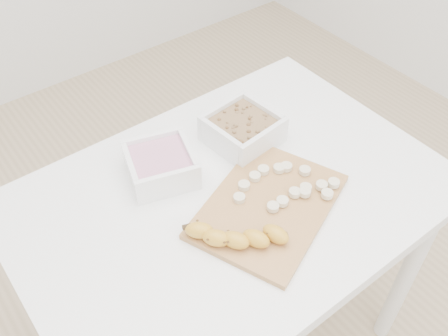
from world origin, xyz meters
TOP-DOWN VIEW (x-y plane):
  - table at (0.00, 0.00)m, footprint 1.00×0.70m
  - bowl_yogurt at (-0.10, 0.15)m, footprint 0.19×0.19m
  - bowl_granola at (0.14, 0.13)m, footprint 0.18×0.18m
  - cutting_board at (0.04, -0.09)m, footprint 0.42×0.36m
  - banana at (-0.08, -0.13)m, footprint 0.17×0.20m
  - banana_slices at (0.10, -0.08)m, footprint 0.23×0.18m

SIDE VIEW (x-z plane):
  - table at x=0.00m, z-range 0.28..1.03m
  - cutting_board at x=0.04m, z-range 0.75..0.76m
  - banana_slices at x=0.10m, z-range 0.76..0.78m
  - banana at x=-0.08m, z-range 0.77..0.80m
  - bowl_yogurt at x=-0.10m, z-range 0.75..0.82m
  - bowl_granola at x=0.14m, z-range 0.75..0.83m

